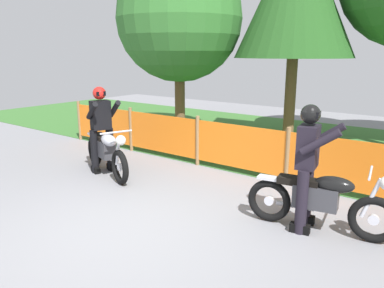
{
  "coord_description": "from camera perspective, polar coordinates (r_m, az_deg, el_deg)",
  "views": [
    {
      "loc": [
        3.56,
        -3.28,
        2.33
      ],
      "look_at": [
        0.01,
        1.39,
        0.9
      ],
      "focal_mm": 35.33,
      "sensor_mm": 36.0,
      "label": 1
    }
  ],
  "objects": [
    {
      "name": "rider_trailing",
      "position": [
        7.59,
        -13.58,
        2.87
      ],
      "size": [
        0.77,
        0.67,
        1.69
      ],
      "rotation": [
        0.0,
        0.0,
        -0.35
      ],
      "color": "black",
      "rests_on": "ground"
    },
    {
      "name": "barrier_fence",
      "position": [
        7.36,
        7.09,
        -0.47
      ],
      "size": [
        10.02,
        0.08,
        1.05
      ],
      "color": "olive",
      "rests_on": "ground"
    },
    {
      "name": "grass_verge",
      "position": [
        10.32,
        16.05,
        0.15
      ],
      "size": [
        24.0,
        6.44,
        0.01
      ],
      "primitive_type": "cube",
      "color": "#386B2D",
      "rests_on": "ground"
    },
    {
      "name": "motorcycle_trailing",
      "position": [
        7.5,
        -12.81,
        -1.05
      ],
      "size": [
        1.94,
        0.89,
        0.96
      ],
      "rotation": [
        0.0,
        0.0,
        -0.35
      ],
      "color": "black",
      "rests_on": "ground"
    },
    {
      "name": "ground",
      "position": [
        5.37,
        -9.34,
        -12.3
      ],
      "size": [
        24.0,
        24.0,
        0.02
      ],
      "primitive_type": "cube",
      "color": "gray"
    },
    {
      "name": "motorcycle_lead",
      "position": [
        5.28,
        18.76,
        -7.96
      ],
      "size": [
        1.93,
        0.59,
        0.92
      ],
      "rotation": [
        0.0,
        0.0,
        0.17
      ],
      "color": "black",
      "rests_on": "ground"
    },
    {
      "name": "tree_leftmost",
      "position": [
        10.51,
        -1.93,
        18.35
      ],
      "size": [
        3.32,
        3.32,
        4.85
      ],
      "color": "brown",
      "rests_on": "ground"
    },
    {
      "name": "rider_lead",
      "position": [
        5.16,
        17.12,
        -2.8
      ],
      "size": [
        0.62,
        0.61,
        1.69
      ],
      "rotation": [
        0.0,
        0.0,
        0.17
      ],
      "color": "black",
      "rests_on": "ground"
    }
  ]
}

